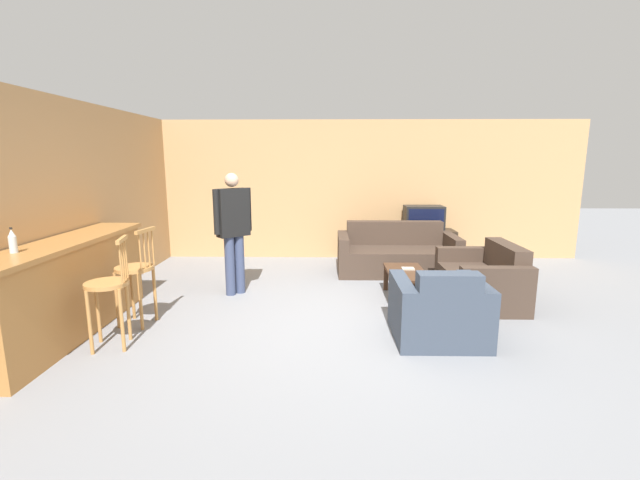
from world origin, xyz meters
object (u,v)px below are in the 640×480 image
at_px(book_on_table, 408,269).
at_px(coffee_table, 406,276).
at_px(loveseat_right, 483,281).
at_px(tv_unit, 422,246).
at_px(bar_chair_mid, 136,274).
at_px(couch_far, 396,255).
at_px(bottle, 13,241).
at_px(bar_chair_near, 109,291).
at_px(person_by_window, 233,227).
at_px(armchair_near, 439,312).
at_px(tv, 424,218).

bearing_deg(book_on_table, coffee_table, -111.91).
bearing_deg(loveseat_right, tv_unit, 97.60).
height_order(bar_chair_mid, couch_far, bar_chair_mid).
height_order(loveseat_right, bottle, bottle).
bearing_deg(bar_chair_near, coffee_table, 25.44).
bearing_deg(book_on_table, person_by_window, 176.98).
bearing_deg(tv_unit, armchair_near, -99.48).
bearing_deg(bar_chair_mid, armchair_near, -5.97).
distance_m(couch_far, person_by_window, 2.84).
relative_size(couch_far, coffee_table, 2.07).
relative_size(loveseat_right, book_on_table, 7.81).
distance_m(bar_chair_near, bottle, 0.93).
bearing_deg(book_on_table, tv, 72.65).
bearing_deg(bar_chair_near, bar_chair_mid, 89.98).
bearing_deg(armchair_near, loveseat_right, 53.83).
bearing_deg(book_on_table, bar_chair_mid, -162.53).
relative_size(couch_far, loveseat_right, 1.49).
height_order(bar_chair_mid, bottle, bottle).
distance_m(loveseat_right, coffee_table, 1.01).
xyz_separation_m(coffee_table, person_by_window, (-2.37, 0.22, 0.63)).
relative_size(book_on_table, person_by_window, 0.10).
height_order(bar_chair_near, coffee_table, bar_chair_near).
distance_m(loveseat_right, bottle, 5.32).
xyz_separation_m(bar_chair_mid, coffee_table, (3.25, 0.94, -0.26)).
bearing_deg(bar_chair_mid, tv_unit, 38.67).
bearing_deg(tv, bar_chair_mid, -141.36).
xyz_separation_m(bar_chair_near, person_by_window, (0.88, 1.77, 0.37)).
relative_size(coffee_table, tv_unit, 0.82).
xyz_separation_m(couch_far, coffee_table, (-0.10, -1.45, 0.04)).
height_order(armchair_near, coffee_table, armchair_near).
bearing_deg(couch_far, loveseat_right, -59.08).
relative_size(couch_far, armchair_near, 2.11).
relative_size(bar_chair_near, tv_unit, 0.98).
bearing_deg(couch_far, bar_chair_mid, -144.48).
bearing_deg(book_on_table, bottle, -154.15).
bearing_deg(armchair_near, coffee_table, 95.11).
relative_size(bar_chair_mid, couch_far, 0.57).
xyz_separation_m(bar_chair_mid, bottle, (-0.69, -0.89, 0.55)).
xyz_separation_m(bottle, book_on_table, (3.97, 1.93, -0.74)).
bearing_deg(bar_chair_near, bottle, -157.49).
bearing_deg(coffee_table, tv_unit, 72.47).
bearing_deg(couch_far, bar_chair_near, -138.17).
bearing_deg(bar_chair_near, couch_far, 41.83).
bearing_deg(book_on_table, tv_unit, 72.67).
distance_m(armchair_near, person_by_window, 2.98).
height_order(couch_far, loveseat_right, couch_far).
height_order(coffee_table, person_by_window, person_by_window).
bearing_deg(tv_unit, person_by_window, -146.95).
relative_size(loveseat_right, tv_unit, 1.14).
relative_size(coffee_table, tv, 1.35).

